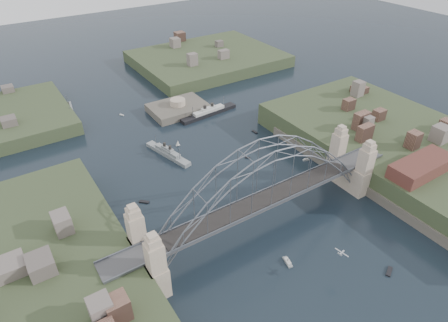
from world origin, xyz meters
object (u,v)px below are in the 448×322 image
fort_island (178,112)px  bridge (264,188)px  ocean_liner (209,113)px  naval_cruiser_far (70,112)px  wharf_shed (422,167)px  naval_cruiser_near (168,153)px

fort_island → bridge: bearing=-99.7°
ocean_liner → naval_cruiser_far: bearing=146.3°
bridge → fort_island: bridge is taller
wharf_shed → ocean_liner: wharf_shed is taller
wharf_shed → ocean_liner: 79.03m
fort_island → wharf_shed: (32.00, -84.00, 10.34)m
naval_cruiser_far → ocean_liner: naval_cruiser_far is taller
bridge → naval_cruiser_far: 95.56m
bridge → ocean_liner: (20.85, 61.02, -11.37)m
bridge → ocean_liner: size_ratio=3.34×
ocean_liner → bridge: bearing=-108.9°
wharf_shed → ocean_liner: size_ratio=0.80×
fort_island → naval_cruiser_near: naval_cruiser_near is taller
bridge → naval_cruiser_near: bearing=97.7°
naval_cruiser_far → ocean_liner: size_ratio=0.74×
wharf_shed → naval_cruiser_near: 76.41m
wharf_shed → naval_cruiser_near: wharf_shed is taller
naval_cruiser_near → bridge: bearing=-82.3°
bridge → naval_cruiser_far: size_ratio=4.53×
fort_island → naval_cruiser_near: (-17.82, -26.77, 1.26)m
fort_island → naval_cruiser_far: 42.76m
wharf_shed → naval_cruiser_far: size_ratio=1.08×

